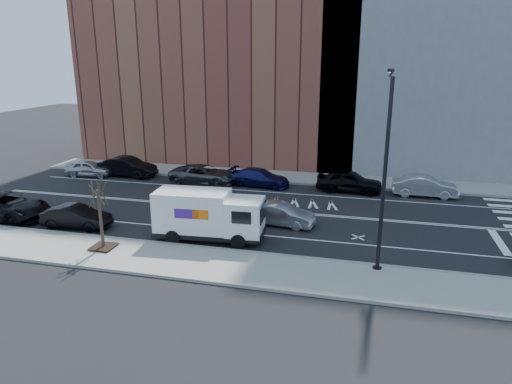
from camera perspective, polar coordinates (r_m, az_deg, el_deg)
The scene contains 20 objects.
ground at distance 30.31m, azimuth 1.46°, elevation -2.37°, with size 120.00×120.00×0.00m, color black.
sidewalk_near at distance 22.40m, azimuth -3.51°, elevation -9.27°, with size 44.00×3.60×0.15m, color gray.
sidewalk_far at distance 38.57m, azimuth 4.31°, elevation 1.86°, with size 44.00×3.60×0.15m, color gray.
curb_near at distance 23.96m, azimuth -2.22°, elevation -7.44°, with size 44.00×0.25×0.17m, color gray.
curb_far at distance 36.85m, azimuth 3.83°, elevation 1.19°, with size 44.00×0.25×0.17m, color gray.
road_markings at distance 30.31m, azimuth 1.46°, elevation -2.36°, with size 40.00×8.60×0.01m, color white, non-canonical shape.
bldg_brick at distance 45.87m, azimuth -4.24°, elevation 17.97°, with size 26.00×10.00×22.00m, color brown.
bldg_concrete at distance 44.11m, azimuth 22.90°, elevation 19.46°, with size 20.00×10.00×26.00m, color slate.
streetlight at distance 21.63m, azimuth 15.84°, elevation 3.25°, with size 0.44×4.02×9.34m.
street_tree at distance 25.06m, azimuth -18.79°, elevation -3.89°, with size 1.20×1.20×3.75m.
fedex_van at distance 25.32m, azimuth -6.01°, elevation -2.84°, with size 6.21×2.51×2.78m.
far_parked_a at distance 41.49m, azimuth -20.11°, elevation 2.80°, with size 1.61×4.01×1.37m, color #B3B3B8.
far_parked_b at distance 40.42m, azimuth -15.75°, elevation 3.05°, with size 1.74×4.99×1.64m, color black.
far_parked_c at distance 36.90m, azimuth -6.61°, elevation 2.20°, with size 2.49×5.39×1.50m, color #46484D.
far_parked_d at distance 35.94m, azimuth 0.46°, elevation 1.82°, with size 1.93×4.75×1.38m, color #171752.
far_parked_e at distance 35.05m, azimuth 11.59°, elevation 1.34°, with size 1.96×4.88×1.66m, color black.
far_parked_f at distance 35.47m, azimuth 20.35°, elevation 0.68°, with size 1.61×4.60×1.52m, color silver.
driving_sedan at distance 27.63m, azimuth 3.07°, elevation -2.79°, with size 1.44×4.13×1.36m, color #9F9FA4.
near_parked_rear_a at distance 29.21m, azimuth -21.54°, elevation -2.90°, with size 1.43×4.10×1.35m, color black.
near_parked_rear_b at distance 32.71m, azimuth -28.94°, elevation -1.57°, with size 2.70×5.86×1.63m, color black.
Camera 1 is at (6.18, -28.01, 9.82)m, focal length 32.00 mm.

